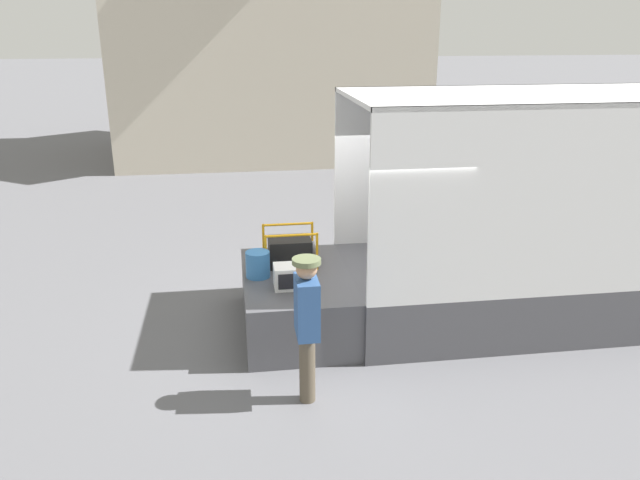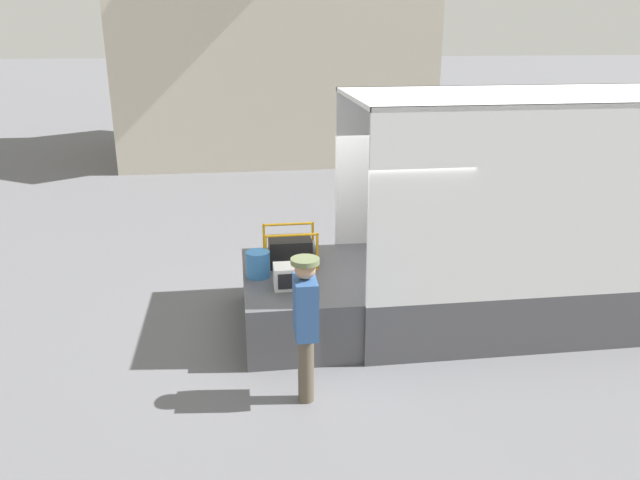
{
  "view_description": "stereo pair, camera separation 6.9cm",
  "coord_description": "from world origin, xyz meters",
  "px_view_note": "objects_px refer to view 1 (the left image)",
  "views": [
    {
      "loc": [
        -1.55,
        -7.89,
        4.03
      ],
      "look_at": [
        -0.43,
        -0.2,
        1.36
      ],
      "focal_mm": 35.0,
      "sensor_mm": 36.0,
      "label": 1
    },
    {
      "loc": [
        -1.48,
        -7.9,
        4.03
      ],
      "look_at": [
        -0.43,
        -0.2,
        1.36
      ],
      "focal_mm": 35.0,
      "sensor_mm": 36.0,
      "label": 2
    }
  ],
  "objects_px": {
    "microwave": "(294,276)",
    "orange_bucket": "(258,264)",
    "box_truck": "(618,250)",
    "portable_generator": "(292,251)",
    "worker_person": "(307,316)"
  },
  "relations": [
    {
      "from": "microwave",
      "to": "orange_bucket",
      "type": "bearing_deg",
      "value": 136.59
    },
    {
      "from": "microwave",
      "to": "orange_bucket",
      "type": "relative_size",
      "value": 1.47
    },
    {
      "from": "box_truck",
      "to": "portable_generator",
      "type": "xyz_separation_m",
      "value": [
        -4.8,
        0.38,
        0.11
      ]
    },
    {
      "from": "portable_generator",
      "to": "worker_person",
      "type": "xyz_separation_m",
      "value": [
        -0.06,
        -2.2,
        0.05
      ]
    },
    {
      "from": "box_truck",
      "to": "portable_generator",
      "type": "height_order",
      "value": "box_truck"
    },
    {
      "from": "worker_person",
      "to": "orange_bucket",
      "type": "bearing_deg",
      "value": 103.72
    },
    {
      "from": "box_truck",
      "to": "worker_person",
      "type": "bearing_deg",
      "value": -159.43
    },
    {
      "from": "box_truck",
      "to": "orange_bucket",
      "type": "bearing_deg",
      "value": -179.87
    },
    {
      "from": "microwave",
      "to": "portable_generator",
      "type": "relative_size",
      "value": 0.7
    },
    {
      "from": "box_truck",
      "to": "worker_person",
      "type": "relative_size",
      "value": 4.09
    },
    {
      "from": "portable_generator",
      "to": "box_truck",
      "type": "bearing_deg",
      "value": -4.49
    },
    {
      "from": "box_truck",
      "to": "orange_bucket",
      "type": "height_order",
      "value": "box_truck"
    },
    {
      "from": "box_truck",
      "to": "orange_bucket",
      "type": "distance_m",
      "value": 5.3
    },
    {
      "from": "orange_bucket",
      "to": "portable_generator",
      "type": "bearing_deg",
      "value": 37.93
    },
    {
      "from": "box_truck",
      "to": "portable_generator",
      "type": "distance_m",
      "value": 4.81
    }
  ]
}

